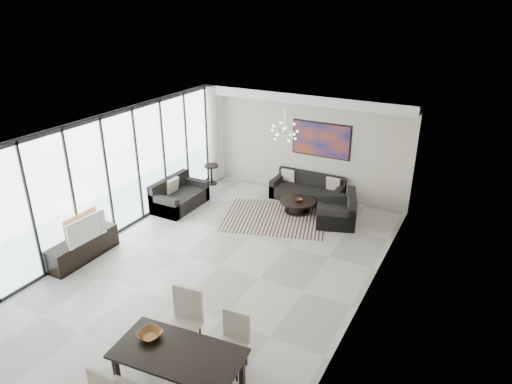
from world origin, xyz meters
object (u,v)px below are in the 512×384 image
Objects in this scene: sofa_main at (307,191)px; tv_console at (83,248)px; coffee_table at (298,205)px; television at (84,228)px; dining_table at (178,357)px.

sofa_main reaches higher than tv_console.
coffee_table is 0.87m from sofa_main.
coffee_table is 5.32m from television.
dining_table is (4.08, -1.97, 0.41)m from tv_console.
coffee_table is 0.48× the size of sofa_main.
tv_console is at bearing -120.83° from sofa_main.
television is at bearing -8.52° from tv_console.
television is 4.38m from dining_table.
sofa_main is (-0.07, 0.86, 0.06)m from coffee_table.
television is at bearing -119.39° from sofa_main.
television reaches higher than sofa_main.
sofa_main is at bearing -26.60° from television.
sofa_main is 7.24m from dining_table.
television is (-3.01, -4.35, 0.61)m from coffee_table.
tv_console is 4.55m from dining_table.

